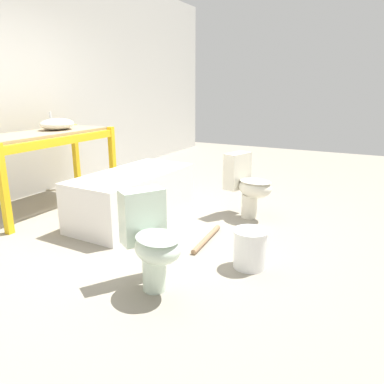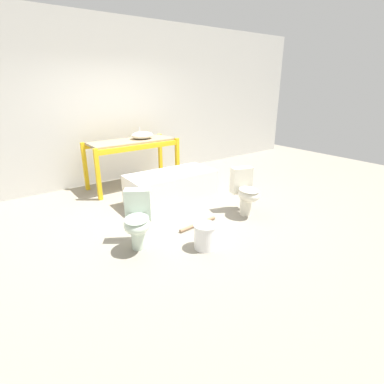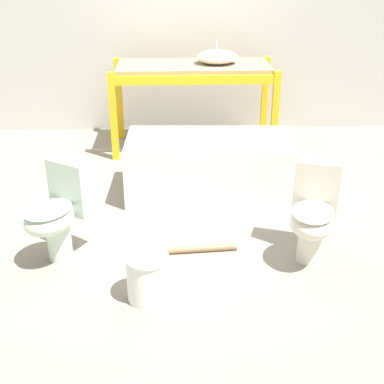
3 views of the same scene
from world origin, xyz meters
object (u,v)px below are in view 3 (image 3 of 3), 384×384
(sink_basin, at_px, (217,57))
(bucket_white, at_px, (147,276))
(bathtub_main, at_px, (211,162))
(toilet_far, at_px, (313,211))
(toilet_near, at_px, (59,210))

(sink_basin, bearing_deg, bucket_white, -103.23)
(bathtub_main, relative_size, toilet_far, 2.12)
(bathtub_main, relative_size, bucket_white, 4.70)
(sink_basin, height_order, toilet_near, sink_basin)
(sink_basin, xyz_separation_m, bathtub_main, (-0.14, -1.22, -0.69))
(toilet_far, xyz_separation_m, bucket_white, (-1.18, -0.45, -0.22))
(sink_basin, height_order, bathtub_main, sink_basin)
(toilet_near, height_order, toilet_far, same)
(sink_basin, distance_m, bucket_white, 2.98)
(toilet_near, relative_size, bucket_white, 2.22)
(toilet_near, height_order, bucket_white, toilet_near)
(toilet_near, xyz_separation_m, bucket_white, (0.65, -0.53, -0.22))
(sink_basin, bearing_deg, bathtub_main, -96.47)
(bucket_white, bearing_deg, toilet_near, 140.61)
(toilet_near, bearing_deg, sink_basin, 92.24)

